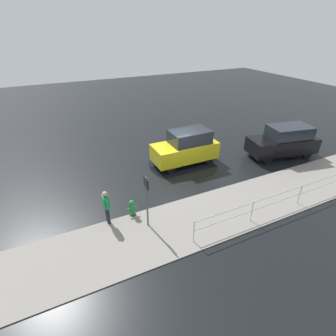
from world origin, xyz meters
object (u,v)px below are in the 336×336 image
(moving_hatchback, at_px, (186,147))
(fire_hydrant, at_px, (132,208))
(sign_post, at_px, (147,195))
(parked_sedan, at_px, (284,141))
(pedestrian, at_px, (106,205))

(moving_hatchback, distance_m, fire_hydrant, 5.77)
(fire_hydrant, bearing_deg, moving_hatchback, -143.39)
(moving_hatchback, relative_size, fire_hydrant, 4.87)
(moving_hatchback, xyz_separation_m, sign_post, (4.24, 4.36, 0.55))
(moving_hatchback, relative_size, parked_sedan, 0.86)
(parked_sedan, distance_m, sign_post, 10.63)
(parked_sedan, height_order, sign_post, sign_post)
(moving_hatchback, bearing_deg, parked_sedan, 163.29)
(moving_hatchback, height_order, pedestrian, moving_hatchback)
(sign_post, bearing_deg, moving_hatchback, -134.21)
(parked_sedan, bearing_deg, pedestrian, 7.90)
(moving_hatchback, height_order, parked_sedan, moving_hatchback)
(sign_post, bearing_deg, fire_hydrant, -68.52)
(moving_hatchback, relative_size, sign_post, 1.63)
(pedestrian, height_order, sign_post, sign_post)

